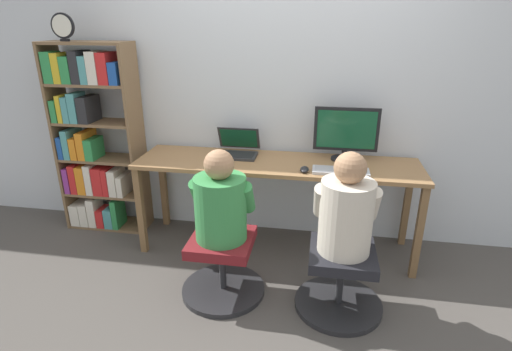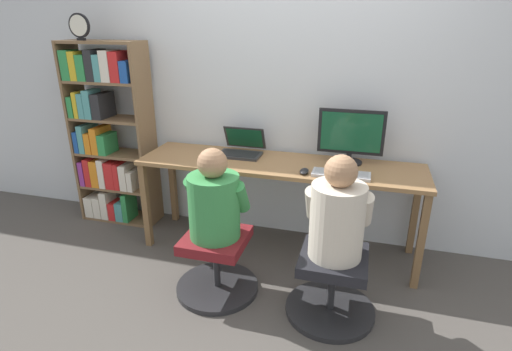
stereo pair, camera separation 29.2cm
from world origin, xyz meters
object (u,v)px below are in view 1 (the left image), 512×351
(desktop_monitor, at_px, (346,134))
(desk_clock, at_px, (63,26))
(keyboard, at_px, (341,171))
(office_chair_right, at_px, (223,266))
(person_at_monitor, at_px, (346,210))
(laptop, at_px, (236,149))
(office_chair_left, at_px, (340,280))
(person_at_laptop, at_px, (221,203))
(bookshelf, at_px, (92,141))

(desktop_monitor, bearing_deg, desk_clock, -177.75)
(keyboard, bearing_deg, desktop_monitor, 83.71)
(desktop_monitor, distance_m, desk_clock, 2.30)
(office_chair_right, relative_size, person_at_monitor, 0.89)
(laptop, xyz_separation_m, office_chair_left, (0.85, -0.79, -0.59))
(desktop_monitor, height_order, keyboard, desktop_monitor)
(desktop_monitor, distance_m, person_at_laptop, 1.15)
(desk_clock, bearing_deg, person_at_laptop, -26.76)
(office_chair_right, relative_size, desk_clock, 2.76)
(bookshelf, bearing_deg, office_chair_right, -29.95)
(laptop, distance_m, keyboard, 0.87)
(laptop, distance_m, office_chair_right, 0.97)
(desktop_monitor, xyz_separation_m, laptop, (-0.85, -0.02, -0.16))
(bookshelf, bearing_deg, desktop_monitor, 0.72)
(keyboard, bearing_deg, bookshelf, 172.72)
(person_at_monitor, relative_size, desk_clock, 3.10)
(laptop, height_order, person_at_laptop, person_at_laptop)
(desk_clock, bearing_deg, bookshelf, 43.06)
(bookshelf, bearing_deg, desk_clock, -136.94)
(desktop_monitor, height_order, desk_clock, desk_clock)
(office_chair_left, bearing_deg, person_at_laptop, 178.01)
(bookshelf, bearing_deg, person_at_monitor, -20.28)
(desk_clock, bearing_deg, office_chair_right, -26.91)
(desktop_monitor, relative_size, keyboard, 1.21)
(office_chair_left, xyz_separation_m, office_chair_right, (-0.79, 0.02, 0.00))
(desktop_monitor, height_order, office_chair_right, desktop_monitor)
(person_at_monitor, height_order, person_at_laptop, person_at_monitor)
(desktop_monitor, relative_size, bookshelf, 0.30)
(keyboard, bearing_deg, person_at_laptop, -147.29)
(laptop, xyz_separation_m, bookshelf, (-1.26, -0.01, 0.01))
(office_chair_right, bearing_deg, person_at_laptop, 90.00)
(office_chair_right, height_order, person_at_monitor, person_at_monitor)
(keyboard, xyz_separation_m, office_chair_left, (0.03, -0.52, -0.56))
(keyboard, bearing_deg, laptop, 161.62)
(person_at_laptop, xyz_separation_m, desk_clock, (-1.38, 0.70, 1.04))
(office_chair_left, height_order, person_at_monitor, person_at_monitor)
(office_chair_right, distance_m, bookshelf, 1.63)
(laptop, height_order, office_chair_left, laptop)
(desktop_monitor, height_order, person_at_laptop, desktop_monitor)
(person_at_monitor, bearing_deg, desk_clock, 161.65)
(office_chair_left, xyz_separation_m, bookshelf, (-2.10, 0.78, 0.60))
(desktop_monitor, xyz_separation_m, person_at_monitor, (-0.01, -0.80, -0.26))
(keyboard, bearing_deg, office_chair_right, -147.06)
(desktop_monitor, distance_m, laptop, 0.87)
(person_at_monitor, xyz_separation_m, person_at_laptop, (-0.79, 0.02, -0.02))
(laptop, relative_size, keyboard, 0.85)
(desktop_monitor, distance_m, person_at_monitor, 0.84)
(bookshelf, bearing_deg, office_chair_left, -20.39)
(person_at_monitor, height_order, desk_clock, desk_clock)
(laptop, xyz_separation_m, person_at_monitor, (0.85, -0.78, -0.10))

